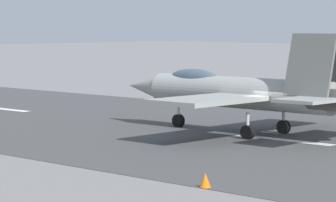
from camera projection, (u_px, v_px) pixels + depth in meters
name	position (u px, v px, depth m)	size (l,w,h in m)	color
ground_plane	(276.00, 139.00, 45.39)	(400.00, 400.00, 0.00)	slate
runway_strip	(276.00, 139.00, 45.37)	(240.00, 26.00, 0.02)	#434444
fighter_jet	(242.00, 91.00, 47.41)	(15.91, 13.63, 5.53)	gray
marker_cone_near	(205.00, 180.00, 31.85)	(0.44, 0.44, 0.55)	orange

